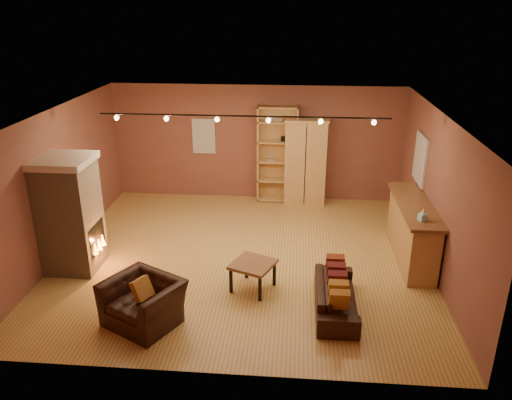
# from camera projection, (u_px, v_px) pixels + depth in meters

# --- Properties ---
(floor) EXTENTS (7.00, 7.00, 0.00)m
(floor) POSITION_uv_depth(u_px,v_px,m) (243.00, 257.00, 9.64)
(floor) COLOR #A67D3B
(floor) RESTS_ON ground
(ceiling) EXTENTS (7.00, 7.00, 0.00)m
(ceiling) POSITION_uv_depth(u_px,v_px,m) (241.00, 114.00, 8.61)
(ceiling) COLOR #58321B
(ceiling) RESTS_ON back_wall
(back_wall) EXTENTS (7.00, 0.02, 2.80)m
(back_wall) POSITION_uv_depth(u_px,v_px,m) (257.00, 143.00, 12.13)
(back_wall) COLOR brown
(back_wall) RESTS_ON floor
(left_wall) EXTENTS (0.02, 6.50, 2.80)m
(left_wall) POSITION_uv_depth(u_px,v_px,m) (58.00, 184.00, 9.40)
(left_wall) COLOR brown
(left_wall) RESTS_ON floor
(right_wall) EXTENTS (0.02, 6.50, 2.80)m
(right_wall) POSITION_uv_depth(u_px,v_px,m) (438.00, 196.00, 8.85)
(right_wall) COLOR brown
(right_wall) RESTS_ON floor
(fireplace) EXTENTS (1.01, 0.98, 2.12)m
(fireplace) POSITION_uv_depth(u_px,v_px,m) (70.00, 214.00, 8.94)
(fireplace) COLOR tan
(fireplace) RESTS_ON floor
(back_window) EXTENTS (0.56, 0.04, 0.86)m
(back_window) POSITION_uv_depth(u_px,v_px,m) (204.00, 136.00, 12.16)
(back_window) COLOR beige
(back_window) RESTS_ON back_wall
(bookcase) EXTENTS (0.96, 0.37, 2.35)m
(bookcase) POSITION_uv_depth(u_px,v_px,m) (277.00, 153.00, 12.06)
(bookcase) COLOR tan
(bookcase) RESTS_ON floor
(armoire) EXTENTS (1.03, 0.59, 2.09)m
(armoire) POSITION_uv_depth(u_px,v_px,m) (305.00, 161.00, 11.92)
(armoire) COLOR tan
(armoire) RESTS_ON floor
(bar_counter) EXTENTS (0.63, 2.36, 1.13)m
(bar_counter) POSITION_uv_depth(u_px,v_px,m) (412.00, 231.00, 9.43)
(bar_counter) COLOR tan
(bar_counter) RESTS_ON floor
(tissue_box) EXTENTS (0.16, 0.16, 0.22)m
(tissue_box) POSITION_uv_depth(u_px,v_px,m) (423.00, 215.00, 8.48)
(tissue_box) COLOR #95D4EE
(tissue_box) RESTS_ON bar_counter
(right_window) EXTENTS (0.05, 0.90, 1.00)m
(right_window) POSITION_uv_depth(u_px,v_px,m) (420.00, 159.00, 10.06)
(right_window) COLOR beige
(right_window) RESTS_ON right_wall
(loveseat) EXTENTS (0.49, 1.64, 0.71)m
(loveseat) POSITION_uv_depth(u_px,v_px,m) (336.00, 290.00, 7.90)
(loveseat) COLOR black
(loveseat) RESTS_ON floor
(armchair) EXTENTS (1.28, 1.13, 0.94)m
(armchair) POSITION_uv_depth(u_px,v_px,m) (143.00, 295.00, 7.54)
(armchair) COLOR black
(armchair) RESTS_ON floor
(coffee_table) EXTENTS (0.86, 0.86, 0.50)m
(coffee_table) POSITION_uv_depth(u_px,v_px,m) (253.00, 267.00, 8.44)
(coffee_table) COLOR brown
(coffee_table) RESTS_ON floor
(track_rail) EXTENTS (5.20, 0.09, 0.13)m
(track_rail) POSITION_uv_depth(u_px,v_px,m) (243.00, 118.00, 8.83)
(track_rail) COLOR black
(track_rail) RESTS_ON ceiling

